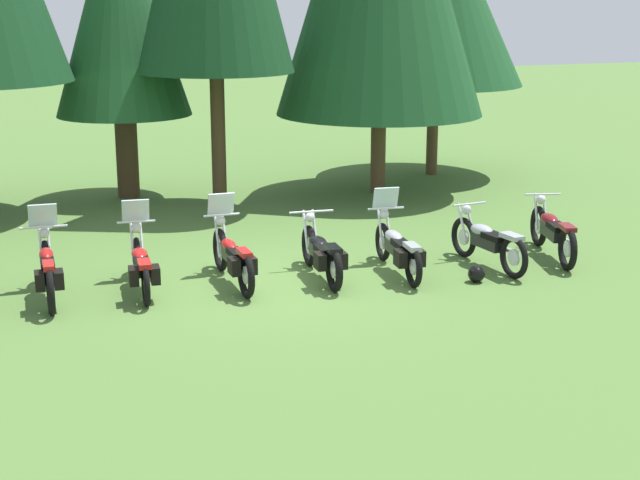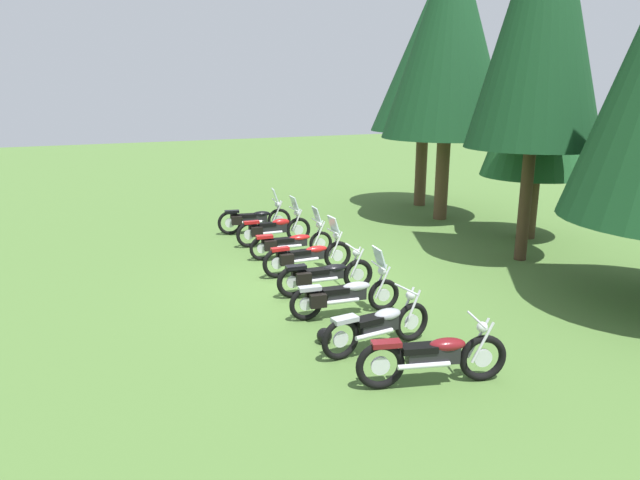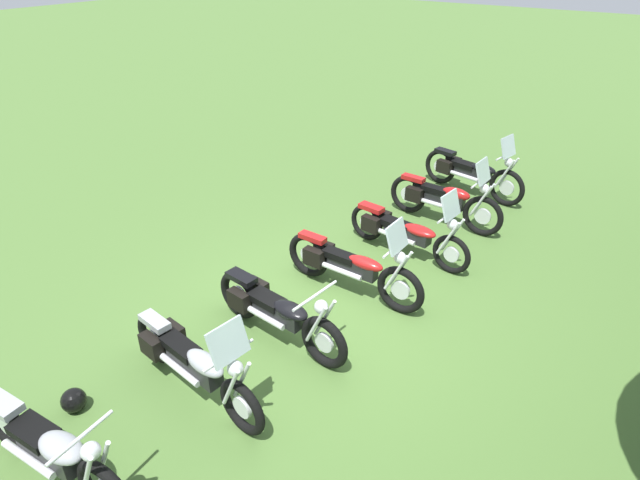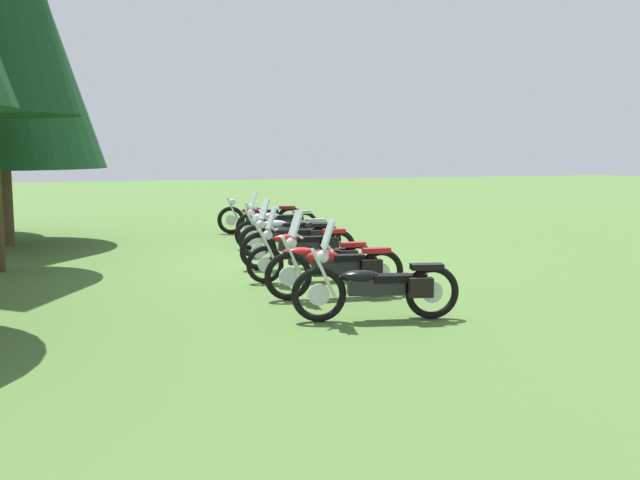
{
  "view_description": "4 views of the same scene",
  "coord_description": "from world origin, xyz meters",
  "px_view_note": "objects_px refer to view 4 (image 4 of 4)",
  "views": [
    {
      "loc": [
        -4.65,
        -14.25,
        4.57
      ],
      "look_at": [
        0.8,
        0.06,
        0.61
      ],
      "focal_mm": 53.63,
      "sensor_mm": 36.0,
      "label": 1
    },
    {
      "loc": [
        11.39,
        -5.22,
        4.35
      ],
      "look_at": [
        -0.87,
        0.54,
        0.76
      ],
      "focal_mm": 31.73,
      "sensor_mm": 36.0,
      "label": 2
    },
    {
      "loc": [
        5.0,
        3.51,
        4.66
      ],
      "look_at": [
        -0.54,
        -0.34,
        0.82
      ],
      "focal_mm": 29.95,
      "sensor_mm": 36.0,
      "label": 3
    },
    {
      "loc": [
        -13.9,
        3.77,
        2.31
      ],
      "look_at": [
        -0.9,
        -0.23,
        0.57
      ],
      "focal_mm": 39.81,
      "sensor_mm": 36.0,
      "label": 4
    }
  ],
  "objects_px": {
    "motorcycle_2": "(314,257)",
    "motorcycle_5": "(286,229)",
    "motorcycle_6": "(277,222)",
    "dropped_helmet": "(311,236)",
    "motorcycle_3": "(300,245)",
    "motorcycle_7": "(260,217)",
    "motorcycle_1": "(337,267)",
    "motorcycle_4": "(293,237)",
    "motorcycle_0": "(378,286)"
  },
  "relations": [
    {
      "from": "motorcycle_2",
      "to": "motorcycle_3",
      "type": "height_order",
      "value": "motorcycle_3"
    },
    {
      "from": "motorcycle_2",
      "to": "dropped_helmet",
      "type": "height_order",
      "value": "motorcycle_2"
    },
    {
      "from": "motorcycle_6",
      "to": "motorcycle_7",
      "type": "bearing_deg",
      "value": -88.79
    },
    {
      "from": "motorcycle_1",
      "to": "motorcycle_6",
      "type": "bearing_deg",
      "value": -93.24
    },
    {
      "from": "motorcycle_2",
      "to": "dropped_helmet",
      "type": "bearing_deg",
      "value": -99.83
    },
    {
      "from": "motorcycle_5",
      "to": "dropped_helmet",
      "type": "distance_m",
      "value": 1.37
    },
    {
      "from": "motorcycle_4",
      "to": "motorcycle_7",
      "type": "relative_size",
      "value": 0.97
    },
    {
      "from": "motorcycle_0",
      "to": "motorcycle_1",
      "type": "distance_m",
      "value": 1.57
    },
    {
      "from": "motorcycle_6",
      "to": "dropped_helmet",
      "type": "relative_size",
      "value": 7.87
    },
    {
      "from": "motorcycle_2",
      "to": "motorcycle_4",
      "type": "height_order",
      "value": "motorcycle_2"
    },
    {
      "from": "motorcycle_7",
      "to": "dropped_helmet",
      "type": "bearing_deg",
      "value": 129.2
    },
    {
      "from": "motorcycle_2",
      "to": "motorcycle_7",
      "type": "bearing_deg",
      "value": -88.82
    },
    {
      "from": "motorcycle_1",
      "to": "motorcycle_4",
      "type": "distance_m",
      "value": 4.34
    },
    {
      "from": "motorcycle_5",
      "to": "motorcycle_2",
      "type": "bearing_deg",
      "value": 89.57
    },
    {
      "from": "motorcycle_0",
      "to": "motorcycle_2",
      "type": "relative_size",
      "value": 0.99
    },
    {
      "from": "motorcycle_3",
      "to": "motorcycle_7",
      "type": "xyz_separation_m",
      "value": [
        5.75,
        -0.45,
        0.01
      ]
    },
    {
      "from": "motorcycle_2",
      "to": "motorcycle_5",
      "type": "bearing_deg",
      "value": -91.64
    },
    {
      "from": "motorcycle_2",
      "to": "dropped_helmet",
      "type": "relative_size",
      "value": 8.21
    },
    {
      "from": "motorcycle_5",
      "to": "motorcycle_7",
      "type": "height_order",
      "value": "motorcycle_5"
    },
    {
      "from": "motorcycle_1",
      "to": "motorcycle_4",
      "type": "xyz_separation_m",
      "value": [
        4.32,
        -0.44,
        -0.05
      ]
    },
    {
      "from": "motorcycle_0",
      "to": "motorcycle_5",
      "type": "relative_size",
      "value": 0.99
    },
    {
      "from": "motorcycle_0",
      "to": "motorcycle_6",
      "type": "bearing_deg",
      "value": -83.78
    },
    {
      "from": "motorcycle_2",
      "to": "motorcycle_5",
      "type": "xyz_separation_m",
      "value": [
        4.2,
        -0.56,
        0.01
      ]
    },
    {
      "from": "motorcycle_5",
      "to": "motorcycle_6",
      "type": "xyz_separation_m",
      "value": [
        1.61,
        -0.18,
        0.01
      ]
    },
    {
      "from": "dropped_helmet",
      "to": "motorcycle_4",
      "type": "bearing_deg",
      "value": 154.58
    },
    {
      "from": "motorcycle_3",
      "to": "motorcycle_0",
      "type": "bearing_deg",
      "value": 89.1
    },
    {
      "from": "motorcycle_1",
      "to": "motorcycle_6",
      "type": "distance_m",
      "value": 7.27
    },
    {
      "from": "motorcycle_0",
      "to": "motorcycle_1",
      "type": "bearing_deg",
      "value": -76.63
    },
    {
      "from": "motorcycle_4",
      "to": "motorcycle_5",
      "type": "xyz_separation_m",
      "value": [
        1.3,
        -0.18,
        0.02
      ]
    },
    {
      "from": "motorcycle_2",
      "to": "motorcycle_6",
      "type": "relative_size",
      "value": 1.04
    },
    {
      "from": "motorcycle_1",
      "to": "motorcycle_3",
      "type": "distance_m",
      "value": 2.88
    },
    {
      "from": "motorcycle_2",
      "to": "motorcycle_5",
      "type": "distance_m",
      "value": 4.24
    },
    {
      "from": "dropped_helmet",
      "to": "motorcycle_0",
      "type": "bearing_deg",
      "value": 169.89
    },
    {
      "from": "motorcycle_7",
      "to": "motorcycle_1",
      "type": "bearing_deg",
      "value": 101.76
    },
    {
      "from": "motorcycle_4",
      "to": "motorcycle_5",
      "type": "bearing_deg",
      "value": -92.34
    },
    {
      "from": "motorcycle_2",
      "to": "motorcycle_4",
      "type": "xyz_separation_m",
      "value": [
        2.9,
        -0.39,
        -0.0
      ]
    },
    {
      "from": "motorcycle_2",
      "to": "motorcycle_6",
      "type": "xyz_separation_m",
      "value": [
        5.81,
        -0.74,
        0.02
      ]
    },
    {
      "from": "motorcycle_6",
      "to": "motorcycle_1",
      "type": "bearing_deg",
      "value": 79.46
    },
    {
      "from": "motorcycle_3",
      "to": "motorcycle_6",
      "type": "bearing_deg",
      "value": -96.76
    },
    {
      "from": "motorcycle_7",
      "to": "dropped_helmet",
      "type": "height_order",
      "value": "motorcycle_7"
    },
    {
      "from": "motorcycle_5",
      "to": "motorcycle_6",
      "type": "bearing_deg",
      "value": -89.16
    },
    {
      "from": "motorcycle_2",
      "to": "motorcycle_6",
      "type": "distance_m",
      "value": 5.85
    },
    {
      "from": "motorcycle_0",
      "to": "motorcycle_7",
      "type": "xyz_separation_m",
      "value": [
        10.19,
        -0.6,
        -0.01
      ]
    },
    {
      "from": "motorcycle_1",
      "to": "motorcycle_3",
      "type": "height_order",
      "value": "motorcycle_1"
    },
    {
      "from": "motorcycle_3",
      "to": "motorcycle_6",
      "type": "xyz_separation_m",
      "value": [
        4.35,
        -0.59,
        -0.0
      ]
    },
    {
      "from": "motorcycle_2",
      "to": "motorcycle_1",
      "type": "bearing_deg",
      "value": 93.94
    },
    {
      "from": "motorcycle_3",
      "to": "motorcycle_5",
      "type": "xyz_separation_m",
      "value": [
        2.75,
        -0.41,
        -0.01
      ]
    },
    {
      "from": "motorcycle_6",
      "to": "motorcycle_2",
      "type": "bearing_deg",
      "value": 78.44
    },
    {
      "from": "motorcycle_3",
      "to": "motorcycle_7",
      "type": "height_order",
      "value": "motorcycle_3"
    },
    {
      "from": "motorcycle_2",
      "to": "motorcycle_0",
      "type": "bearing_deg",
      "value": 96.29
    }
  ]
}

